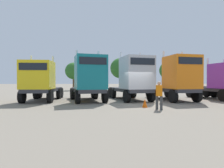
{
  "coord_description": "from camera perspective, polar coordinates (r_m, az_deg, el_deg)",
  "views": [
    {
      "loc": [
        -2.95,
        -14.18,
        1.79
      ],
      "look_at": [
        -1.9,
        3.55,
        1.49
      ],
      "focal_mm": 30.16,
      "sensor_mm": 36.0,
      "label": 1
    }
  ],
  "objects": [
    {
      "name": "visitor_in_hivis",
      "position": [
        12.01,
        14.1,
        -2.75
      ],
      "size": [
        0.56,
        0.56,
        1.76
      ],
      "rotation": [
        0.0,
        0.0,
        0.94
      ],
      "color": "#3F3F3F",
      "rests_on": "ground"
    },
    {
      "name": "semi_truck_silver",
      "position": [
        16.95,
        6.62,
        1.74
      ],
      "size": [
        3.8,
        6.74,
        4.47
      ],
      "rotation": [
        0.0,
        0.0,
        -1.36
      ],
      "color": "#333338",
      "rests_on": "ground"
    },
    {
      "name": "semi_truck_purple",
      "position": [
        20.47,
        30.67,
        0.87
      ],
      "size": [
        3.59,
        6.04,
        3.98
      ],
      "rotation": [
        0.0,
        0.0,
        -1.37
      ],
      "color": "#333338",
      "rests_on": "ground"
    },
    {
      "name": "oak_far_left",
      "position": [
        36.53,
        -11.57,
        3.86
      ],
      "size": [
        3.19,
        3.19,
        5.27
      ],
      "color": "#4C3823",
      "rests_on": "ground"
    },
    {
      "name": "ground",
      "position": [
        14.59,
        8.34,
        -6.1
      ],
      "size": [
        200.0,
        200.0,
        0.0
      ],
      "primitive_type": "plane",
      "color": "gray"
    },
    {
      "name": "semi_truck_orange",
      "position": [
        17.55,
        19.29,
        1.72
      ],
      "size": [
        3.44,
        6.36,
        4.5
      ],
      "rotation": [
        0.0,
        0.0,
        -1.41
      ],
      "color": "#333338",
      "rests_on": "ground"
    },
    {
      "name": "traffic_cone_far",
      "position": [
        12.89,
        9.91,
        -5.74
      ],
      "size": [
        0.36,
        0.36,
        0.58
      ],
      "primitive_type": "cone",
      "color": "#F2590C",
      "rests_on": "ground"
    },
    {
      "name": "semi_truck_teal",
      "position": [
        16.06,
        -6.96,
        1.6
      ],
      "size": [
        3.84,
        6.4,
        4.44
      ],
      "rotation": [
        0.0,
        0.0,
        -1.33
      ],
      "color": "#333338",
      "rests_on": "ground"
    },
    {
      "name": "oak_far_right",
      "position": [
        35.21,
        16.78,
        3.94
      ],
      "size": [
        3.27,
        3.27,
        5.31
      ],
      "color": "#4C3823",
      "rests_on": "ground"
    },
    {
      "name": "semi_truck_yellow",
      "position": [
        17.35,
        -20.93,
        0.89
      ],
      "size": [
        2.7,
        6.03,
        4.02
      ],
      "rotation": [
        0.0,
        0.0,
        -1.54
      ],
      "color": "#333338",
      "rests_on": "ground"
    },
    {
      "name": "oak_far_centre",
      "position": [
        36.62,
        2.57,
        4.78
      ],
      "size": [
        3.95,
        3.95,
        6.23
      ],
      "color": "#4C3823",
      "rests_on": "ground"
    }
  ]
}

